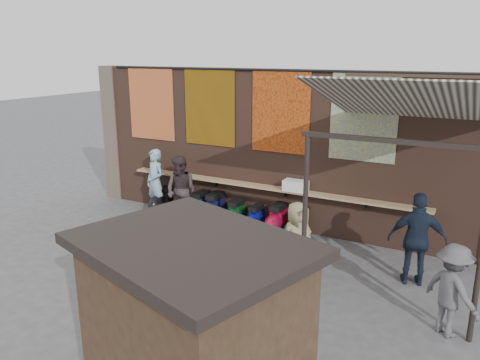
{
  "coord_description": "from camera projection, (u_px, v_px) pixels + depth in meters",
  "views": [
    {
      "loc": [
        4.69,
        -7.98,
        4.42
      ],
      "look_at": [
        -0.13,
        1.2,
        1.55
      ],
      "focal_mm": 35.0,
      "sensor_mm": 36.0,
      "label": 1
    }
  ],
  "objects": [
    {
      "name": "ground",
      "position": [
        220.0,
        263.0,
        10.09
      ],
      "size": [
        70.0,
        70.0,
        0.0
      ],
      "primitive_type": "plane",
      "color": "#474749",
      "rests_on": "ground"
    },
    {
      "name": "brick_wall",
      "position": [
        272.0,
        150.0,
        11.86
      ],
      "size": [
        10.0,
        0.4,
        4.0
      ],
      "primitive_type": "cube",
      "color": "brown",
      "rests_on": "ground"
    },
    {
      "name": "pier_left",
      "position": [
        115.0,
        133.0,
        14.19
      ],
      "size": [
        0.5,
        0.5,
        4.0
      ],
      "primitive_type": "cube",
      "color": "#4C4238",
      "rests_on": "ground"
    },
    {
      "name": "eating_counter",
      "position": [
        265.0,
        187.0,
        11.78
      ],
      "size": [
        8.0,
        0.32,
        0.05
      ],
      "primitive_type": "cube",
      "color": "#9E7A51",
      "rests_on": "brick_wall"
    },
    {
      "name": "shelf_box",
      "position": [
        296.0,
        186.0,
        11.35
      ],
      "size": [
        0.58,
        0.33,
        0.26
      ],
      "primitive_type": "cube",
      "color": "white",
      "rests_on": "eating_counter"
    },
    {
      "name": "tapestry_redgold",
      "position": [
        151.0,
        104.0,
        13.02
      ],
      "size": [
        1.5,
        0.02,
        2.0
      ],
      "primitive_type": "cube",
      "color": "maroon",
      "rests_on": "brick_wall"
    },
    {
      "name": "tapestry_sun",
      "position": [
        210.0,
        107.0,
        12.17
      ],
      "size": [
        1.5,
        0.02,
        2.0
      ],
      "primitive_type": "cube",
      "color": "#B8740A",
      "rests_on": "brick_wall"
    },
    {
      "name": "tapestry_orange",
      "position": [
        280.0,
        112.0,
        11.27
      ],
      "size": [
        1.5,
        0.02,
        2.0
      ],
      "primitive_type": "cube",
      "color": "#AE4C15",
      "rests_on": "brick_wall"
    },
    {
      "name": "tapestry_multi",
      "position": [
        364.0,
        117.0,
        10.37
      ],
      "size": [
        1.5,
        0.02,
        2.0
      ],
      "primitive_type": "cube",
      "color": "#2A499D",
      "rests_on": "brick_wall"
    },
    {
      "name": "hang_rail",
      "position": [
        270.0,
        70.0,
        11.13
      ],
      "size": [
        9.5,
        0.06,
        0.06
      ],
      "primitive_type": "cylinder",
      "rotation": [
        0.0,
        1.57,
        0.0
      ],
      "color": "black",
      "rests_on": "brick_wall"
    },
    {
      "name": "scooter_stool_0",
      "position": [
        162.0,
        201.0,
        13.08
      ],
      "size": [
        0.35,
        0.78,
        0.74
      ],
      "primitive_type": null,
      "color": "black",
      "rests_on": "ground"
    },
    {
      "name": "scooter_stool_1",
      "position": [
        181.0,
        205.0,
        12.8
      ],
      "size": [
        0.33,
        0.74,
        0.7
      ],
      "primitive_type": null,
      "color": "#A41521",
      "rests_on": "ground"
    },
    {
      "name": "scooter_stool_2",
      "position": [
        199.0,
        207.0,
        12.53
      ],
      "size": [
        0.37,
        0.82,
        0.77
      ],
      "primitive_type": null,
      "color": "navy",
      "rests_on": "ground"
    },
    {
      "name": "scooter_stool_3",
      "position": [
        214.0,
        209.0,
        12.29
      ],
      "size": [
        0.39,
        0.86,
        0.81
      ],
      "primitive_type": null,
      "color": "#14164B",
      "rests_on": "ground"
    },
    {
      "name": "scooter_stool_4",
      "position": [
        235.0,
        214.0,
        12.02
      ],
      "size": [
        0.34,
        0.76,
        0.72
      ],
      "primitive_type": null,
      "color": "#0D451F",
      "rests_on": "ground"
    },
    {
      "name": "scooter_stool_5",
      "position": [
        255.0,
        219.0,
        11.75
      ],
      "size": [
        0.32,
        0.71,
        0.67
      ],
      "primitive_type": null,
      "color": "navy",
      "rests_on": "ground"
    },
    {
      "name": "scooter_stool_6",
      "position": [
        277.0,
        220.0,
        11.51
      ],
      "size": [
        0.37,
        0.82,
        0.78
      ],
      "primitive_type": null,
      "color": "maroon",
      "rests_on": "ground"
    },
    {
      "name": "scooter_stool_7",
      "position": [
        295.0,
        226.0,
        11.28
      ],
      "size": [
        0.32,
        0.72,
        0.68
      ],
      "primitive_type": null,
      "color": "#19654D",
      "rests_on": "ground"
    },
    {
      "name": "diner_left",
      "position": [
        155.0,
        182.0,
        12.89
      ],
      "size": [
        0.79,
        0.66,
        1.84
      ],
      "primitive_type": "imported",
      "rotation": [
        0.0,
        0.0,
        -0.37
      ],
      "color": "#84AEC1",
      "rests_on": "ground"
    },
    {
      "name": "diner_right",
      "position": [
        181.0,
        190.0,
        12.2
      ],
      "size": [
        0.91,
        0.72,
        1.8
      ],
      "primitive_type": "imported",
      "rotation": [
        0.0,
        0.0,
        -0.05
      ],
      "color": "#33282B",
      "rests_on": "ground"
    },
    {
      "name": "shopper_navy",
      "position": [
        417.0,
        239.0,
        8.97
      ],
      "size": [
        1.16,
        0.7,
        1.85
      ],
      "primitive_type": "imported",
      "rotation": [
        0.0,
        0.0,
        3.38
      ],
      "color": "#162032",
      "rests_on": "ground"
    },
    {
      "name": "shopper_grey",
      "position": [
        452.0,
        291.0,
        7.37
      ],
      "size": [
        1.14,
        1.06,
        1.55
      ],
      "primitive_type": "imported",
      "rotation": [
        0.0,
        0.0,
        2.49
      ],
      "color": "#4F4E52",
      "rests_on": "ground"
    },
    {
      "name": "shopper_tan",
      "position": [
        297.0,
        240.0,
        9.31
      ],
      "size": [
        0.81,
        0.92,
        1.57
      ],
      "primitive_type": "imported",
      "rotation": [
        0.0,
        0.0,
        1.06
      ],
      "color": "#8A8157",
      "rests_on": "ground"
    },
    {
      "name": "market_stall",
      "position": [
        195.0,
        347.0,
        5.28
      ],
      "size": [
        2.58,
        2.23,
        2.37
      ],
      "primitive_type": "cube",
      "rotation": [
        0.0,
        0.0,
        -0.31
      ],
      "color": "black",
      "rests_on": "ground"
    },
    {
      "name": "stall_roof",
      "position": [
        192.0,
        246.0,
        4.95
      ],
      "size": [
        2.91,
        2.54,
        0.12
      ],
      "primitive_type": "cube",
      "rotation": [
        0.0,
        0.0,
        -0.31
      ],
      "color": "black",
      "rests_on": "market_stall"
    },
    {
      "name": "stall_sign",
      "position": [
        248.0,
        280.0,
        5.72
      ],
      "size": [
        1.16,
        0.4,
        0.5
      ],
      "primitive_type": "cube",
      "rotation": [
        0.0,
        0.0,
        -0.31
      ],
      "color": "gold",
      "rests_on": "market_stall"
    },
    {
      "name": "stall_shelf",
      "position": [
        247.0,
        341.0,
        5.94
      ],
      "size": [
        1.76,
        0.65,
        0.06
      ],
      "primitive_type": "cube",
      "rotation": [
        0.0,
        0.0,
        -0.31
      ],
      "color": "#473321",
      "rests_on": "market_stall"
    },
    {
      "name": "awning_canvas",
      "position": [
        412.0,
        101.0,
        8.34
      ],
      "size": [
        3.2,
        3.28,
        0.97
      ],
      "primitive_type": "cube",
      "rotation": [
        -0.28,
        0.0,
        0.0
      ],
      "color": "beige",
      "rests_on": "brick_wall"
    },
    {
      "name": "awning_ledger",
      "position": [
        426.0,
        75.0,
        9.59
      ],
      "size": [
        3.3,
        0.08,
        0.12
      ],
      "primitive_type": "cube",
      "color": "#33261C",
      "rests_on": "brick_wall"
    },
    {
      "name": "awning_header",
      "position": [
        394.0,
        141.0,
        7.19
      ],
      "size": [
        3.0,
        0.08,
        0.08
      ],
      "primitive_type": "cube",
      "color": "black",
      "rests_on": "awning_post_left"
    },
    {
      "name": "awning_post_left",
      "position": [
        305.0,
        220.0,
        8.22
      ],
      "size": [
        0.09,
        0.09,
        3.1
      ],
      "primitive_type": "cylinder",
      "color": "black",
      "rests_on": "ground"
    }
  ]
}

